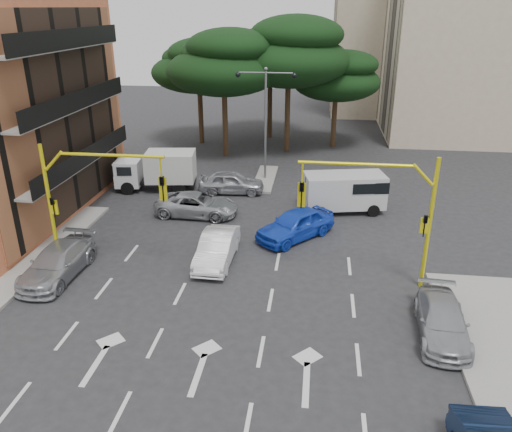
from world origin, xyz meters
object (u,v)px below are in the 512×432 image
(car_silver_wagon, at_px, (57,263))
(box_truck_a, at_px, (157,171))
(car_white_hatch, at_px, (217,248))
(car_silver_cross_a, at_px, (197,205))
(car_blue_compact, at_px, (295,224))
(street_lamp_center, at_px, (266,105))
(car_silver_cross_b, at_px, (231,182))
(signal_mast_right, at_px, (389,204))
(signal_mast_left, at_px, (84,190))
(car_silver_parked, at_px, (442,321))
(van_white, at_px, (344,192))

(car_silver_wagon, distance_m, box_truck_a, 12.25)
(car_white_hatch, distance_m, car_silver_cross_a, 6.15)
(car_white_hatch, bearing_deg, car_blue_compact, 42.76)
(street_lamp_center, height_order, car_blue_compact, street_lamp_center)
(car_silver_cross_a, height_order, car_silver_cross_b, car_silver_cross_b)
(signal_mast_right, distance_m, street_lamp_center, 15.65)
(car_silver_cross_b, relative_size, box_truck_a, 0.81)
(signal_mast_right, xyz_separation_m, car_silver_wagon, (-14.80, -1.19, -3.17))
(car_blue_compact, height_order, box_truck_a, box_truck_a)
(signal_mast_left, xyz_separation_m, car_white_hatch, (5.85, 1.17, -3.16))
(car_white_hatch, height_order, box_truck_a, box_truck_a)
(car_silver_cross_a, height_order, car_silver_parked, car_silver_cross_a)
(car_silver_cross_b, bearing_deg, van_white, -111.58)
(signal_mast_right, height_order, car_blue_compact, signal_mast_right)
(signal_mast_right, bearing_deg, car_silver_wagon, -175.42)
(signal_mast_right, bearing_deg, car_blue_compact, 132.92)
(street_lamp_center, distance_m, car_silver_cross_a, 9.21)
(car_silver_wagon, bearing_deg, car_silver_parked, -6.35)
(car_silver_cross_a, distance_m, car_silver_parked, 15.95)
(car_silver_parked, bearing_deg, car_white_hatch, 157.45)
(street_lamp_center, distance_m, car_silver_parked, 20.24)
(car_silver_cross_b, height_order, car_silver_parked, car_silver_cross_b)
(signal_mast_right, xyz_separation_m, car_silver_parked, (1.90, -3.63, -3.25))
(car_silver_wagon, bearing_deg, car_blue_compact, 29.56)
(car_silver_wagon, relative_size, car_silver_parked, 1.12)
(box_truck_a, bearing_deg, car_silver_cross_a, -145.07)
(car_silver_wagon, height_order, van_white, van_white)
(car_silver_wagon, height_order, car_silver_cross_a, car_silver_wagon)
(car_blue_compact, xyz_separation_m, car_silver_cross_a, (-6.03, 2.44, -0.12))
(van_white, bearing_deg, car_white_hatch, -52.20)
(car_silver_cross_a, xyz_separation_m, car_silver_cross_b, (1.37, 4.16, 0.06))
(signal_mast_right, bearing_deg, box_truck_a, 141.60)
(signal_mast_left, distance_m, street_lamp_center, 15.65)
(car_silver_cross_b, relative_size, van_white, 0.91)
(signal_mast_left, relative_size, car_silver_wagon, 1.22)
(van_white, bearing_deg, car_silver_cross_a, -90.06)
(signal_mast_right, bearing_deg, van_white, 99.11)
(signal_mast_left, xyz_separation_m, box_truck_a, (-0.29, 11.02, -2.56))
(car_blue_compact, bearing_deg, car_silver_parked, -11.42)
(car_silver_cross_b, bearing_deg, street_lamp_center, -37.07)
(car_silver_cross_b, xyz_separation_m, car_silver_parked, (10.65, -14.64, -0.10))
(car_silver_cross_b, relative_size, car_silver_parked, 0.99)
(signal_mast_left, height_order, car_silver_cross_a, signal_mast_left)
(signal_mast_right, distance_m, car_silver_cross_b, 14.41)
(car_silver_parked, bearing_deg, car_silver_cross_a, 142.80)
(car_blue_compact, bearing_deg, car_white_hatch, -96.62)
(car_white_hatch, height_order, car_silver_cross_a, car_white_hatch)
(street_lamp_center, distance_m, car_silver_cross_b, 5.89)
(car_silver_cross_a, bearing_deg, van_white, -75.52)
(car_silver_wagon, xyz_separation_m, car_silver_cross_a, (4.68, 8.03, -0.03))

